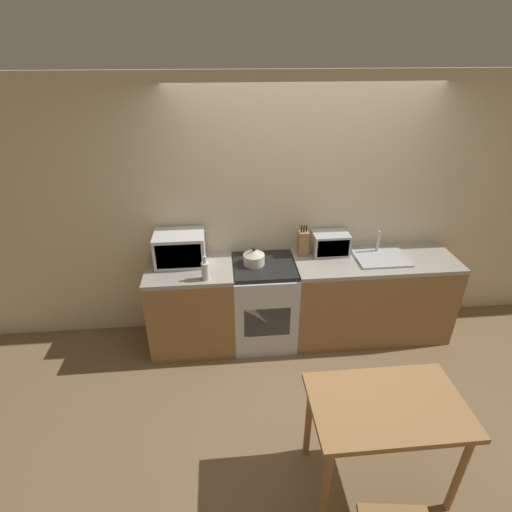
% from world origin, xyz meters
% --- Properties ---
extents(ground_plane, '(16.00, 16.00, 0.00)m').
position_xyz_m(ground_plane, '(0.00, 0.00, 0.00)').
color(ground_plane, brown).
extents(wall_back, '(10.00, 0.06, 2.60)m').
position_xyz_m(wall_back, '(0.00, 1.07, 1.30)').
color(wall_back, beige).
rests_on(wall_back, ground_plane).
extents(counter_left_run, '(0.83, 0.62, 0.90)m').
position_xyz_m(counter_left_run, '(-1.12, 0.73, 0.45)').
color(counter_left_run, olive).
rests_on(counter_left_run, ground_plane).
extents(counter_right_run, '(1.62, 0.62, 0.90)m').
position_xyz_m(counter_right_run, '(0.72, 0.73, 0.45)').
color(counter_right_run, olive).
rests_on(counter_right_run, ground_plane).
extents(stove_range, '(0.62, 0.62, 0.90)m').
position_xyz_m(stove_range, '(-0.39, 0.73, 0.45)').
color(stove_range, silver).
rests_on(stove_range, ground_plane).
extents(kettle, '(0.21, 0.21, 0.18)m').
position_xyz_m(kettle, '(-0.49, 0.75, 0.97)').
color(kettle, beige).
rests_on(kettle, stove_range).
extents(microwave, '(0.48, 0.34, 0.31)m').
position_xyz_m(microwave, '(-1.20, 0.84, 1.05)').
color(microwave, silver).
rests_on(microwave, counter_left_run).
extents(bottle, '(0.07, 0.07, 0.23)m').
position_xyz_m(bottle, '(-0.95, 0.51, 0.99)').
color(bottle, silver).
rests_on(bottle, counter_left_run).
extents(knife_block, '(0.10, 0.10, 0.32)m').
position_xyz_m(knife_block, '(0.02, 0.89, 1.03)').
color(knife_block, '#9E7042').
rests_on(knife_block, counter_right_run).
extents(toaster_oven, '(0.36, 0.24, 0.22)m').
position_xyz_m(toaster_oven, '(0.29, 0.89, 1.01)').
color(toaster_oven, '#ADAFB5').
rests_on(toaster_oven, counter_right_run).
extents(sink_basin, '(0.50, 0.39, 0.24)m').
position_xyz_m(sink_basin, '(0.78, 0.73, 0.92)').
color(sink_basin, '#ADAFB5').
rests_on(sink_basin, counter_right_run).
extents(dining_table, '(0.99, 0.63, 0.77)m').
position_xyz_m(dining_table, '(0.22, -0.91, 0.67)').
color(dining_table, '#9E7042').
rests_on(dining_table, ground_plane).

